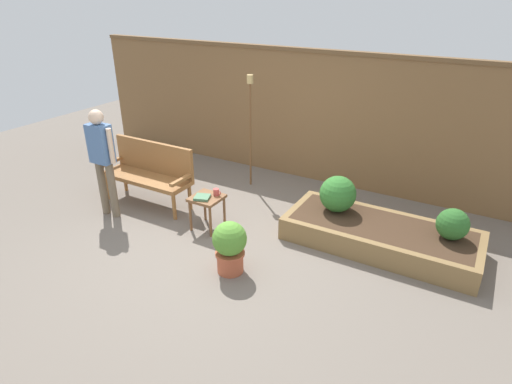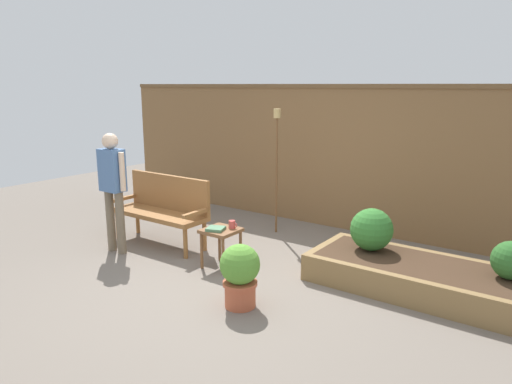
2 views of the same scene
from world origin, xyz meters
name	(u,v)px [view 2 (image 2 of 2)]	position (x,y,z in m)	size (l,w,h in m)	color
ground_plane	(226,280)	(0.00, 0.00, 0.00)	(14.00, 14.00, 0.00)	#70665B
fence_back	(334,156)	(0.00, 2.60, 1.09)	(8.40, 0.14, 2.16)	brown
garden_bench	(164,205)	(-1.52, 0.52, 0.54)	(1.44, 0.48, 0.94)	#936033
side_table	(221,236)	(-0.30, 0.28, 0.40)	(0.40, 0.40, 0.48)	brown
cup_on_table	(232,224)	(-0.21, 0.38, 0.53)	(0.12, 0.08, 0.09)	#CC4C47
book_on_table	(216,229)	(-0.32, 0.21, 0.50)	(0.20, 0.19, 0.03)	#4C7A56
potted_boxwood	(240,273)	(0.51, -0.41, 0.35)	(0.40, 0.40, 0.64)	#B75638
raised_planter_bed	(423,278)	(1.87, 1.00, 0.15)	(2.40, 1.00, 0.30)	olive
shrub_near_bench	(372,230)	(1.23, 1.11, 0.54)	(0.48, 0.48, 0.48)	brown
shrub_far_corner	(511,260)	(2.66, 1.11, 0.49)	(0.38, 0.38, 0.38)	brown
tiki_torch	(277,150)	(-0.53, 1.82, 1.23)	(0.10, 0.10, 1.82)	brown
person_by_bench	(113,182)	(-1.76, -0.11, 0.93)	(0.47, 0.20, 1.56)	#70604C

